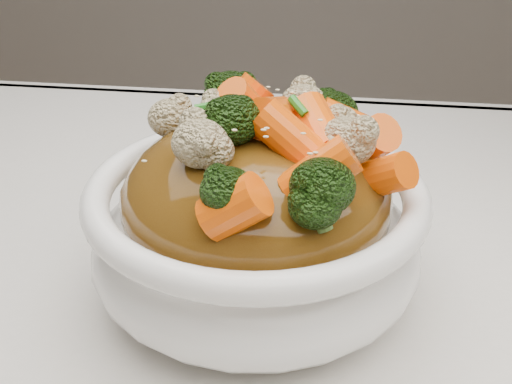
# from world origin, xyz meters

# --- Properties ---
(tablecloth) EXTENTS (1.20, 0.80, 0.04)m
(tablecloth) POSITION_xyz_m (0.00, 0.00, 0.73)
(tablecloth) COLOR silver
(tablecloth) RESTS_ON dining_table
(bowl) EXTENTS (0.21, 0.21, 0.08)m
(bowl) POSITION_xyz_m (-0.06, 0.03, 0.79)
(bowl) COLOR white
(bowl) RESTS_ON tablecloth
(sauce_base) EXTENTS (0.17, 0.17, 0.09)m
(sauce_base) POSITION_xyz_m (-0.06, 0.03, 0.82)
(sauce_base) COLOR #56360E
(sauce_base) RESTS_ON bowl
(carrots) EXTENTS (0.17, 0.17, 0.05)m
(carrots) POSITION_xyz_m (-0.06, 0.03, 0.88)
(carrots) COLOR #FF5E08
(carrots) RESTS_ON sauce_base
(broccoli) EXTENTS (0.17, 0.17, 0.04)m
(broccoli) POSITION_xyz_m (-0.06, 0.03, 0.88)
(broccoli) COLOR black
(broccoli) RESTS_ON sauce_base
(cauliflower) EXTENTS (0.17, 0.17, 0.03)m
(cauliflower) POSITION_xyz_m (-0.06, 0.03, 0.88)
(cauliflower) COLOR #CCBB8B
(cauliflower) RESTS_ON sauce_base
(scallions) EXTENTS (0.13, 0.13, 0.02)m
(scallions) POSITION_xyz_m (-0.06, 0.03, 0.88)
(scallions) COLOR #20741A
(scallions) RESTS_ON sauce_base
(sesame_seeds) EXTENTS (0.15, 0.15, 0.01)m
(sesame_seeds) POSITION_xyz_m (-0.06, 0.03, 0.88)
(sesame_seeds) COLOR beige
(sesame_seeds) RESTS_ON sauce_base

